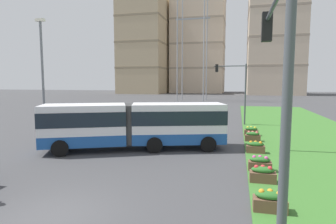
{
  "coord_description": "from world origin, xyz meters",
  "views": [
    {
      "loc": [
        5.8,
        -7.73,
        4.43
      ],
      "look_at": [
        0.79,
        12.54,
        2.2
      ],
      "focal_mm": 30.18,
      "sensor_mm": 36.0,
      "label": 1
    }
  ],
  "objects_px": {
    "traffic_light_near_right": "(276,84)",
    "streetlight_left": "(43,75)",
    "flower_planter_3": "(255,147)",
    "apartment_tower_centre": "(275,27)",
    "articulated_bus": "(135,124)",
    "flower_planter_1": "(263,174)",
    "apartment_tower_westcentre": "(199,35)",
    "streetlight_median": "(289,65)",
    "flower_planter_4": "(253,136)",
    "flower_planter_0": "(270,201)",
    "flower_planter_2": "(260,163)",
    "traffic_light_far_right": "(235,84)",
    "flower_planter_5": "(251,131)",
    "apartment_tower_west": "(144,45)"
  },
  "relations": [
    {
      "from": "flower_planter_3",
      "to": "traffic_light_near_right",
      "type": "xyz_separation_m",
      "value": [
        -0.4,
        -11.8,
        3.96
      ]
    },
    {
      "from": "articulated_bus",
      "to": "flower_planter_1",
      "type": "bearing_deg",
      "value": -31.44
    },
    {
      "from": "flower_planter_2",
      "to": "articulated_bus",
      "type": "bearing_deg",
      "value": 158.61
    },
    {
      "from": "traffic_light_near_right",
      "to": "flower_planter_2",
      "type": "bearing_deg",
      "value": 87.2
    },
    {
      "from": "traffic_light_far_right",
      "to": "apartment_tower_westcentre",
      "type": "distance_m",
      "value": 92.07
    },
    {
      "from": "flower_planter_0",
      "to": "traffic_light_far_right",
      "type": "distance_m",
      "value": 20.41
    },
    {
      "from": "traffic_light_near_right",
      "to": "streetlight_left",
      "type": "height_order",
      "value": "streetlight_left"
    },
    {
      "from": "flower_planter_3",
      "to": "flower_planter_4",
      "type": "bearing_deg",
      "value": 90.0
    },
    {
      "from": "flower_planter_3",
      "to": "traffic_light_near_right",
      "type": "bearing_deg",
      "value": -91.94
    },
    {
      "from": "flower_planter_3",
      "to": "apartment_tower_centre",
      "type": "bearing_deg",
      "value": 82.96
    },
    {
      "from": "flower_planter_0",
      "to": "apartment_tower_centre",
      "type": "bearing_deg",
      "value": 83.54
    },
    {
      "from": "traffic_light_near_right",
      "to": "apartment_tower_westcentre",
      "type": "relative_size",
      "value": 0.13
    },
    {
      "from": "flower_planter_0",
      "to": "flower_planter_1",
      "type": "xyz_separation_m",
      "value": [
        0.0,
        2.87,
        0.0
      ]
    },
    {
      "from": "apartment_tower_westcentre",
      "to": "apartment_tower_centre",
      "type": "relative_size",
      "value": 1.01
    },
    {
      "from": "apartment_tower_centre",
      "to": "articulated_bus",
      "type": "bearing_deg",
      "value": -101.71
    },
    {
      "from": "flower_planter_4",
      "to": "traffic_light_far_right",
      "type": "bearing_deg",
      "value": 99.66
    },
    {
      "from": "articulated_bus",
      "to": "apartment_tower_westcentre",
      "type": "xyz_separation_m",
      "value": [
        -9.68,
        101.02,
        22.1
      ]
    },
    {
      "from": "articulated_bus",
      "to": "apartment_tower_centre",
      "type": "bearing_deg",
      "value": 78.29
    },
    {
      "from": "flower_planter_0",
      "to": "apartment_tower_centre",
      "type": "height_order",
      "value": "apartment_tower_centre"
    },
    {
      "from": "articulated_bus",
      "to": "flower_planter_2",
      "type": "relative_size",
      "value": 10.78
    },
    {
      "from": "flower_planter_0",
      "to": "flower_planter_3",
      "type": "bearing_deg",
      "value": 90.0
    },
    {
      "from": "traffic_light_near_right",
      "to": "apartment_tower_west",
      "type": "xyz_separation_m",
      "value": [
        -36.55,
        100.12,
        14.23
      ]
    },
    {
      "from": "streetlight_median",
      "to": "apartment_tower_west",
      "type": "distance_m",
      "value": 96.47
    },
    {
      "from": "flower_planter_0",
      "to": "streetlight_left",
      "type": "height_order",
      "value": "streetlight_left"
    },
    {
      "from": "flower_planter_4",
      "to": "apartment_tower_westcentre",
      "type": "bearing_deg",
      "value": 100.14
    },
    {
      "from": "flower_planter_1",
      "to": "apartment_tower_westcentre",
      "type": "bearing_deg",
      "value": 99.3
    },
    {
      "from": "flower_planter_0",
      "to": "flower_planter_2",
      "type": "height_order",
      "value": "same"
    },
    {
      "from": "flower_planter_2",
      "to": "flower_planter_5",
      "type": "bearing_deg",
      "value": 90.0
    },
    {
      "from": "streetlight_left",
      "to": "apartment_tower_westcentre",
      "type": "relative_size",
      "value": 0.19
    },
    {
      "from": "streetlight_median",
      "to": "flower_planter_4",
      "type": "bearing_deg",
      "value": 126.71
    },
    {
      "from": "flower_planter_1",
      "to": "flower_planter_3",
      "type": "xyz_separation_m",
      "value": [
        0.0,
        5.28,
        0.0
      ]
    },
    {
      "from": "flower_planter_2",
      "to": "traffic_light_near_right",
      "type": "bearing_deg",
      "value": -92.8
    },
    {
      "from": "flower_planter_2",
      "to": "streetlight_median",
      "type": "xyz_separation_m",
      "value": [
        1.9,
        4.62,
        5.02
      ]
    },
    {
      "from": "flower_planter_4",
      "to": "traffic_light_far_right",
      "type": "height_order",
      "value": "traffic_light_far_right"
    },
    {
      "from": "traffic_light_near_right",
      "to": "flower_planter_4",
      "type": "bearing_deg",
      "value": 88.51
    },
    {
      "from": "flower_planter_1",
      "to": "flower_planter_2",
      "type": "bearing_deg",
      "value": 90.0
    },
    {
      "from": "flower_planter_3",
      "to": "flower_planter_5",
      "type": "distance_m",
      "value": 5.87
    },
    {
      "from": "flower_planter_2",
      "to": "streetlight_left",
      "type": "height_order",
      "value": "streetlight_left"
    },
    {
      "from": "apartment_tower_centre",
      "to": "flower_planter_0",
      "type": "bearing_deg",
      "value": -96.46
    },
    {
      "from": "flower_planter_1",
      "to": "traffic_light_far_right",
      "type": "distance_m",
      "value": 17.61
    },
    {
      "from": "flower_planter_0",
      "to": "flower_planter_4",
      "type": "distance_m",
      "value": 11.71
    },
    {
      "from": "flower_planter_0",
      "to": "apartment_tower_centre",
      "type": "relative_size",
      "value": 0.02
    },
    {
      "from": "flower_planter_3",
      "to": "traffic_light_near_right",
      "type": "relative_size",
      "value": 0.17
    },
    {
      "from": "traffic_light_far_right",
      "to": "streetlight_left",
      "type": "bearing_deg",
      "value": -141.35
    },
    {
      "from": "flower_planter_2",
      "to": "apartment_tower_centre",
      "type": "distance_m",
      "value": 96.57
    },
    {
      "from": "flower_planter_0",
      "to": "streetlight_median",
      "type": "distance_m",
      "value": 10.62
    },
    {
      "from": "articulated_bus",
      "to": "traffic_light_far_right",
      "type": "bearing_deg",
      "value": 63.46
    },
    {
      "from": "flower_planter_0",
      "to": "flower_planter_5",
      "type": "distance_m",
      "value": 14.02
    },
    {
      "from": "apartment_tower_centre",
      "to": "streetlight_left",
      "type": "bearing_deg",
      "value": -106.6
    },
    {
      "from": "flower_planter_0",
      "to": "apartment_tower_westcentre",
      "type": "bearing_deg",
      "value": 99.06
    }
  ]
}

